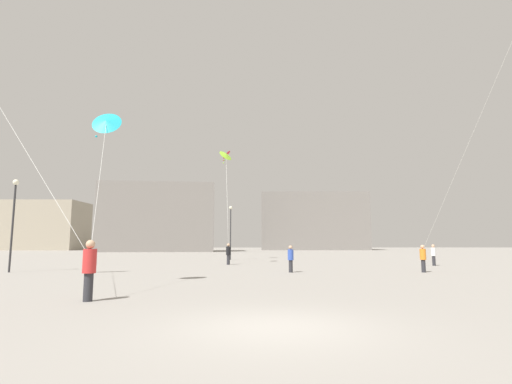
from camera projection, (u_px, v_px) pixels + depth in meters
name	position (u px, v px, depth m)	size (l,w,h in m)	color
ground_plane	(275.00, 327.00, 8.25)	(300.00, 300.00, 0.00)	gray
person_in_orange	(423.00, 257.00, 23.85)	(0.36, 0.36, 1.64)	#2D2D33
person_in_blue	(291.00, 258.00, 23.82)	(0.35, 0.35, 1.60)	#2D2D33
person_in_white	(433.00, 254.00, 30.83)	(0.36, 0.36, 1.64)	#2D2D33
person_in_black	(228.00, 253.00, 32.30)	(0.37, 0.37, 1.72)	#2D2D33
person_in_red	(89.00, 267.00, 12.04)	(0.40, 0.40, 1.84)	#2D2D33
kite_crimson_diamond	(226.00, 155.00, 42.69)	(1.22, 9.85, 10.41)	red
kite_lime_diamond	(226.00, 156.00, 34.55)	(1.49, 1.96, 8.55)	#8CD12D
kite_cyan_diamond	(106.00, 122.00, 16.94)	(1.87, 4.64, 6.16)	#1EB2C6
building_left_hall	(33.00, 226.00, 101.35)	(25.13, 13.13, 12.23)	#A39984
building_centre_hall	(159.00, 218.00, 84.07)	(23.94, 14.55, 13.93)	gray
building_right_hall	(313.00, 222.00, 103.66)	(27.53, 12.15, 14.58)	gray
lamppost_east	(14.00, 210.00, 24.24)	(0.36, 0.36, 5.64)	#2D2D30
lamppost_west	(231.00, 224.00, 42.12)	(0.36, 0.36, 5.67)	#2D2D30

